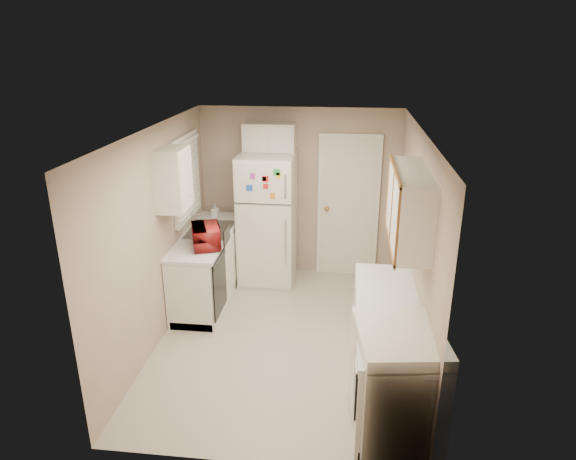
# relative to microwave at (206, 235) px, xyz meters

# --- Properties ---
(floor) EXTENTS (3.80, 3.80, 0.00)m
(floor) POSITION_rel_microwave_xyz_m (0.99, -0.49, -1.05)
(floor) COLOR beige
(floor) RESTS_ON ground
(ceiling) EXTENTS (3.80, 3.80, 0.00)m
(ceiling) POSITION_rel_microwave_xyz_m (0.99, -0.49, 1.35)
(ceiling) COLOR white
(ceiling) RESTS_ON floor
(wall_left) EXTENTS (3.80, 3.80, 0.00)m
(wall_left) POSITION_rel_microwave_xyz_m (-0.41, -0.49, 0.15)
(wall_left) COLOR tan
(wall_left) RESTS_ON floor
(wall_right) EXTENTS (3.80, 3.80, 0.00)m
(wall_right) POSITION_rel_microwave_xyz_m (2.39, -0.49, 0.15)
(wall_right) COLOR tan
(wall_right) RESTS_ON floor
(wall_back) EXTENTS (2.80, 2.80, 0.00)m
(wall_back) POSITION_rel_microwave_xyz_m (0.99, 1.41, 0.15)
(wall_back) COLOR tan
(wall_back) RESTS_ON floor
(wall_front) EXTENTS (2.80, 2.80, 0.00)m
(wall_front) POSITION_rel_microwave_xyz_m (0.99, -2.39, 0.15)
(wall_front) COLOR tan
(wall_front) RESTS_ON floor
(left_counter) EXTENTS (0.60, 1.80, 0.90)m
(left_counter) POSITION_rel_microwave_xyz_m (-0.11, 0.41, -0.60)
(left_counter) COLOR silver
(left_counter) RESTS_ON floor
(dishwasher) EXTENTS (0.03, 0.58, 0.72)m
(dishwasher) POSITION_rel_microwave_xyz_m (0.18, -0.19, -0.56)
(dishwasher) COLOR black
(dishwasher) RESTS_ON floor
(sink) EXTENTS (0.54, 0.74, 0.16)m
(sink) POSITION_rel_microwave_xyz_m (-0.11, 0.56, -0.19)
(sink) COLOR gray
(sink) RESTS_ON left_counter
(microwave) EXTENTS (0.53, 0.41, 0.31)m
(microwave) POSITION_rel_microwave_xyz_m (0.00, 0.00, 0.00)
(microwave) COLOR maroon
(microwave) RESTS_ON left_counter
(soap_bottle) EXTENTS (0.10, 0.10, 0.20)m
(soap_bottle) POSITION_rel_microwave_xyz_m (-0.16, 1.06, -0.05)
(soap_bottle) COLOR silver
(soap_bottle) RESTS_ON left_counter
(window_blinds) EXTENTS (0.10, 0.98, 1.08)m
(window_blinds) POSITION_rel_microwave_xyz_m (-0.37, 0.56, 0.55)
(window_blinds) COLOR silver
(window_blinds) RESTS_ON wall_left
(upper_cabinet_left) EXTENTS (0.30, 0.45, 0.70)m
(upper_cabinet_left) POSITION_rel_microwave_xyz_m (-0.26, -0.27, 0.75)
(upper_cabinet_left) COLOR silver
(upper_cabinet_left) RESTS_ON wall_left
(refrigerator) EXTENTS (0.76, 0.73, 1.82)m
(refrigerator) POSITION_rel_microwave_xyz_m (0.58, 1.02, -0.14)
(refrigerator) COLOR silver
(refrigerator) RESTS_ON floor
(cabinet_over_fridge) EXTENTS (0.70, 0.30, 0.40)m
(cabinet_over_fridge) POSITION_rel_microwave_xyz_m (0.59, 1.26, 0.95)
(cabinet_over_fridge) COLOR silver
(cabinet_over_fridge) RESTS_ON wall_back
(interior_door) EXTENTS (0.86, 0.06, 2.08)m
(interior_door) POSITION_rel_microwave_xyz_m (1.69, 1.37, -0.03)
(interior_door) COLOR silver
(interior_door) RESTS_ON floor
(right_counter) EXTENTS (0.60, 2.00, 0.90)m
(right_counter) POSITION_rel_microwave_xyz_m (2.09, -1.29, -0.60)
(right_counter) COLOR silver
(right_counter) RESTS_ON floor
(stove) EXTENTS (0.79, 0.93, 1.03)m
(stove) POSITION_rel_microwave_xyz_m (2.14, -1.88, -0.54)
(stove) COLOR silver
(stove) RESTS_ON floor
(upper_cabinet_right) EXTENTS (0.30, 1.20, 0.70)m
(upper_cabinet_right) POSITION_rel_microwave_xyz_m (2.24, -0.99, 0.75)
(upper_cabinet_right) COLOR silver
(upper_cabinet_right) RESTS_ON wall_right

